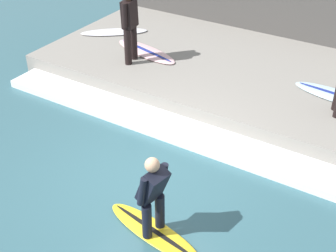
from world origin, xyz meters
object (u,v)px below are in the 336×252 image
(surfer_riding, at_px, (153,193))
(surfer_waiting_far, at_px, (130,23))
(surfboard_waiting_far, at_px, (146,51))
(surfboard_spare, at_px, (114,32))
(surfboard_riding, at_px, (154,232))

(surfer_riding, xyz_separation_m, surfer_waiting_far, (4.01, 3.25, 0.59))
(surfboard_waiting_far, relative_size, surfboard_spare, 1.21)
(surfboard_riding, xyz_separation_m, surfboard_spare, (5.20, 4.67, 0.45))
(surfer_riding, xyz_separation_m, surfboard_waiting_far, (4.61, 3.24, -0.34))
(surfboard_riding, height_order, surfer_riding, surfer_riding)
(surfboard_waiting_far, bearing_deg, surfer_waiting_far, 178.66)
(surfboard_riding, xyz_separation_m, surfboard_waiting_far, (4.61, 3.24, 0.45))
(surfer_riding, bearing_deg, surfboard_riding, 90.00)
(surfer_riding, bearing_deg, surfer_waiting_far, 38.99)
(surfer_riding, bearing_deg, surfboard_spare, 41.92)
(surfer_riding, bearing_deg, surfboard_waiting_far, 35.08)
(surfboard_riding, xyz_separation_m, surfer_waiting_far, (4.01, 3.25, 1.38))
(surfboard_riding, bearing_deg, surfboard_spare, 41.92)
(surfboard_riding, xyz_separation_m, surfer_riding, (0.00, -0.00, 0.79))
(surfer_waiting_far, bearing_deg, surfboard_riding, -141.01)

